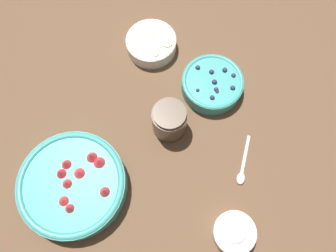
{
  "coord_description": "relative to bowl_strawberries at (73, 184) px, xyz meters",
  "views": [
    {
      "loc": [
        0.28,
        0.05,
        0.85
      ],
      "look_at": [
        -0.01,
        -0.02,
        0.05
      ],
      "focal_mm": 35.0,
      "sensor_mm": 36.0,
      "label": 1
    }
  ],
  "objects": [
    {
      "name": "ground_plane",
      "position": [
        -0.2,
        0.21,
        -0.04
      ],
      "size": [
        4.0,
        4.0,
        0.0
      ],
      "primitive_type": "plane",
      "color": "brown"
    },
    {
      "name": "bowl_strawberries",
      "position": [
        0.0,
        0.0,
        0.0
      ],
      "size": [
        0.27,
        0.27,
        0.08
      ],
      "color": "teal",
      "rests_on": "ground_plane"
    },
    {
      "name": "bowl_blueberries",
      "position": [
        -0.36,
        0.28,
        -0.01
      ],
      "size": [
        0.17,
        0.17,
        0.05
      ],
      "color": "teal",
      "rests_on": "ground_plane"
    },
    {
      "name": "bowl_bananas",
      "position": [
        -0.45,
        0.08,
        -0.01
      ],
      "size": [
        0.15,
        0.15,
        0.05
      ],
      "color": "silver",
      "rests_on": "ground_plane"
    },
    {
      "name": "bowl_cream",
      "position": [
        0.01,
        0.41,
        -0.01
      ],
      "size": [
        0.1,
        0.1,
        0.05
      ],
      "color": "white",
      "rests_on": "ground_plane"
    },
    {
      "name": "jar_chocolate",
      "position": [
        -0.22,
        0.19,
        0.01
      ],
      "size": [
        0.09,
        0.09,
        0.1
      ],
      "color": "brown",
      "rests_on": "ground_plane"
    },
    {
      "name": "spoon",
      "position": [
        -0.15,
        0.41,
        -0.03
      ],
      "size": [
        0.14,
        0.02,
        0.01
      ],
      "color": "silver",
      "rests_on": "ground_plane"
    }
  ]
}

